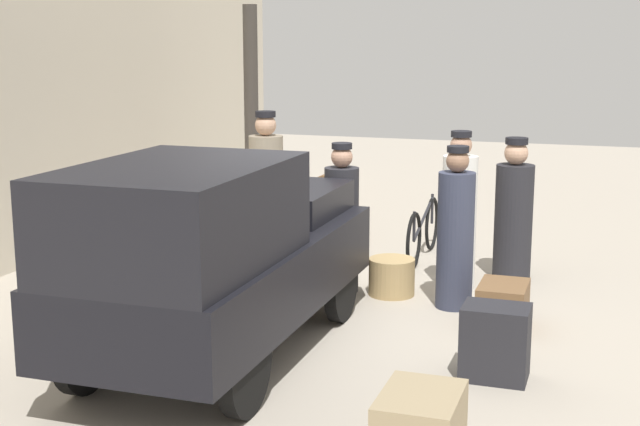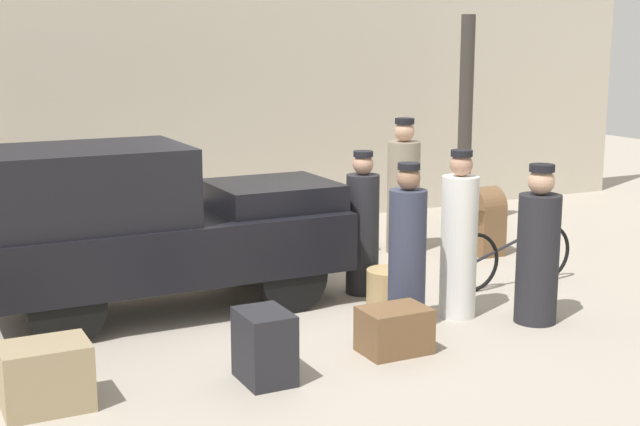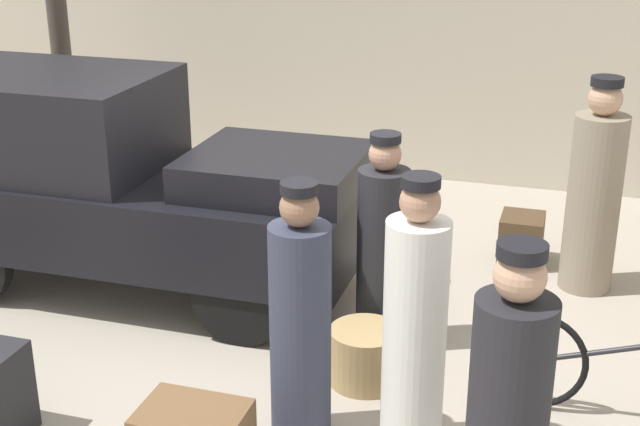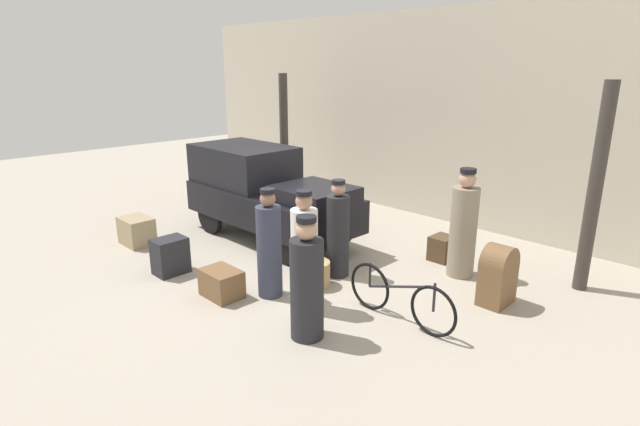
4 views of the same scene
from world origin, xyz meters
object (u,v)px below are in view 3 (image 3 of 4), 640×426
object	(u,v)px
porter_with_bicycle	(415,329)
conductor_in_dark_uniform	(594,196)
porter_lifting_near_truck	(382,252)
porter_carrying_trunk	(300,325)
wicker_basket	(365,356)
trunk_wicker_pale	(521,239)
truck	(112,176)
bicycle	(619,372)
porter_standing_middle	(509,403)

from	to	relation	value
porter_with_bicycle	conductor_in_dark_uniform	xyz separation A→B (m)	(0.95, 2.62, 0.02)
porter_lifting_near_truck	porter_carrying_trunk	xyz separation A→B (m)	(-0.20, -1.26, 0.02)
wicker_basket	trunk_wicker_pale	world-z (taller)	trunk_wicker_pale
porter_carrying_trunk	conductor_in_dark_uniform	distance (m)	3.16
truck	conductor_in_dark_uniform	bearing A→B (deg)	15.84
porter_lifting_near_truck	porter_with_bicycle	world-z (taller)	porter_with_bicycle
wicker_basket	bicycle	bearing A→B (deg)	0.46
truck	conductor_in_dark_uniform	xyz separation A→B (m)	(3.79, 1.08, -0.14)
bicycle	conductor_in_dark_uniform	xyz separation A→B (m)	(-0.24, 1.99, 0.46)
wicker_basket	porter_lifting_near_truck	size ratio (longest dim) A/B	0.30
wicker_basket	porter_standing_middle	distance (m)	1.63
porter_standing_middle	conductor_in_dark_uniform	bearing A→B (deg)	83.52
truck	porter_carrying_trunk	size ratio (longest dim) A/B	2.27
truck	porter_with_bicycle	size ratio (longest dim) A/B	2.17
porter_carrying_trunk	porter_standing_middle	bearing A→B (deg)	-18.71
porter_with_bicycle	trunk_wicker_pale	bearing A→B (deg)	82.65
porter_with_bicycle	porter_carrying_trunk	bearing A→B (deg)	-172.83
porter_with_bicycle	conductor_in_dark_uniform	bearing A→B (deg)	70.02
bicycle	porter_carrying_trunk	xyz separation A→B (m)	(-1.86, -0.72, 0.40)
conductor_in_dark_uniform	porter_carrying_trunk	bearing A→B (deg)	-120.99
truck	porter_lifting_near_truck	size ratio (longest dim) A/B	2.33
bicycle	porter_carrying_trunk	distance (m)	2.04
wicker_basket	truck	bearing A→B (deg)	158.85
porter_lifting_near_truck	porter_with_bicycle	distance (m)	1.27
truck	porter_with_bicycle	bearing A→B (deg)	-28.63
bicycle	conductor_in_dark_uniform	size ratio (longest dim) A/B	0.97
bicycle	wicker_basket	xyz separation A→B (m)	(-1.64, -0.01, -0.16)
porter_lifting_near_truck	porter_standing_middle	bearing A→B (deg)	-57.78
truck	wicker_basket	world-z (taller)	truck
porter_standing_middle	conductor_in_dark_uniform	world-z (taller)	conductor_in_dark_uniform
porter_standing_middle	conductor_in_dark_uniform	xyz separation A→B (m)	(0.36, 3.14, 0.09)
conductor_in_dark_uniform	trunk_wicker_pale	size ratio (longest dim) A/B	4.10
wicker_basket	porter_with_bicycle	world-z (taller)	porter_with_bicycle
truck	bicycle	size ratio (longest dim) A/B	2.16
wicker_basket	porter_lifting_near_truck	xyz separation A→B (m)	(-0.02, 0.56, 0.54)
wicker_basket	porter_with_bicycle	bearing A→B (deg)	-54.42
porter_lifting_near_truck	trunk_wicker_pale	bearing A→B (deg)	64.64
conductor_in_dark_uniform	porter_lifting_near_truck	bearing A→B (deg)	-134.60
porter_standing_middle	porter_with_bicycle	bearing A→B (deg)	139.25
porter_carrying_trunk	conductor_in_dark_uniform	bearing A→B (deg)	59.01
wicker_basket	porter_carrying_trunk	size ratio (longest dim) A/B	0.30
conductor_in_dark_uniform	porter_with_bicycle	bearing A→B (deg)	-109.98
porter_standing_middle	porter_with_bicycle	world-z (taller)	porter_with_bicycle
porter_standing_middle	porter_lifting_near_truck	size ratio (longest dim) A/B	1.00
porter_standing_middle	trunk_wicker_pale	distance (m)	3.54
porter_lifting_near_truck	trunk_wicker_pale	distance (m)	2.06
porter_with_bicycle	porter_carrying_trunk	distance (m)	0.68
truck	wicker_basket	size ratio (longest dim) A/B	7.64
truck	trunk_wicker_pale	bearing A→B (deg)	24.01
porter_with_bicycle	truck	bearing A→B (deg)	151.37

